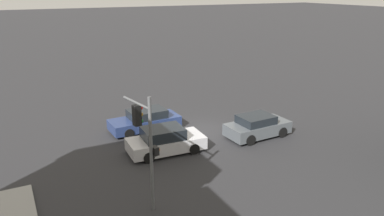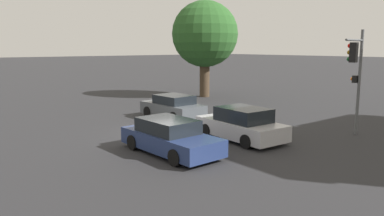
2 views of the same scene
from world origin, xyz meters
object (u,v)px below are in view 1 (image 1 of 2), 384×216
at_px(crossing_car_0, 257,126).
at_px(crossing_car_2, 145,120).
at_px(crossing_car_1, 165,141).
at_px(traffic_signal, 145,134).

xyz_separation_m(crossing_car_0, crossing_car_2, (5.86, -4.37, -0.03)).
bearing_deg(crossing_car_1, crossing_car_2, 89.38).
bearing_deg(crossing_car_2, crossing_car_1, 84.72).
distance_m(crossing_car_0, crossing_car_1, 6.12).
distance_m(traffic_signal, crossing_car_0, 10.15).
distance_m(traffic_signal, crossing_car_1, 5.99).
height_order(traffic_signal, crossing_car_0, traffic_signal).
distance_m(crossing_car_1, crossing_car_2, 3.86).
height_order(crossing_car_1, crossing_car_2, crossing_car_1).
distance_m(traffic_signal, crossing_car_2, 9.37).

